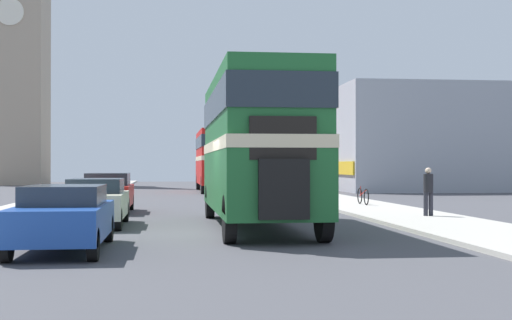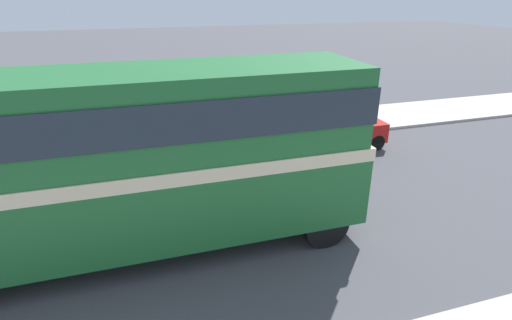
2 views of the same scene
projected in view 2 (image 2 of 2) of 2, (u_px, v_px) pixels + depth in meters
name	position (u px, v px, depth m)	size (l,w,h in m)	color
ground_plane	(93.00, 235.00, 10.42)	(120.00, 120.00, 0.00)	#47474C
sidewalk_left	(104.00, 144.00, 16.31)	(3.50, 120.00, 0.12)	#B7B2A8
double_decker_bus	(146.00, 150.00, 8.90)	(2.57, 10.28, 4.39)	#1E602D
car_parked_mid	(178.00, 148.00, 14.11)	(1.76, 4.14, 1.43)	beige
car_parked_far	(333.00, 129.00, 15.89)	(1.82, 4.03, 1.53)	red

